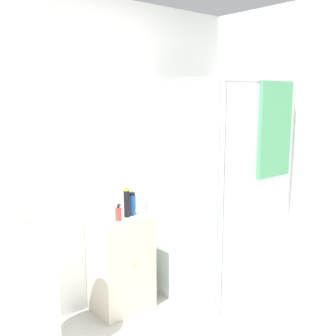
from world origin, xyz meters
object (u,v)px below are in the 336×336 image
soap_dispenser (118,214)px  shampoo_bottle_blue (132,204)px  shampoo_bottle_tall_black (127,203)px  sink (48,258)px

soap_dispenser → shampoo_bottle_blue: bearing=16.8°
shampoo_bottle_tall_black → shampoo_bottle_blue: size_ratio=1.27×
sink → shampoo_bottle_tall_black: bearing=7.8°
soap_dispenser → shampoo_bottle_tall_black: size_ratio=0.55×
sink → soap_dispenser: 0.64m
soap_dispenser → shampoo_bottle_tall_black: 0.12m
shampoo_bottle_blue → shampoo_bottle_tall_black: bearing=-163.4°
sink → soap_dispenser: size_ratio=7.54×
sink → shampoo_bottle_tall_black: (0.71, 0.10, 0.24)m
soap_dispenser → shampoo_bottle_tall_black: (0.10, 0.03, 0.06)m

